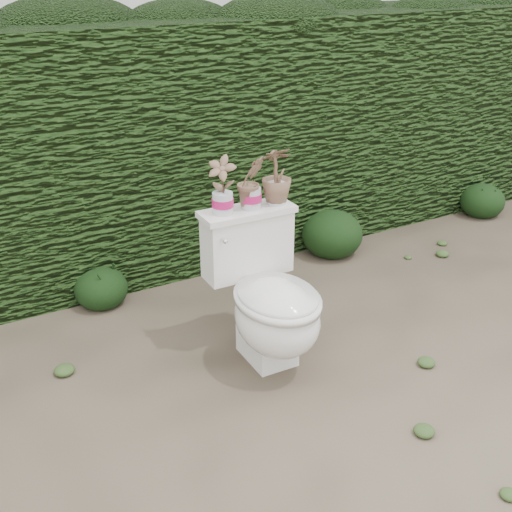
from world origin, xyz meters
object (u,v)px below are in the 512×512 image
toilet (269,301)px  potted_plant_left (222,187)px  potted_plant_right (277,177)px  potted_plant_center (251,184)px

toilet → potted_plant_left: (-0.13, 0.24, 0.56)m
potted_plant_left → potted_plant_right: potted_plant_right is taller
potted_plant_center → potted_plant_right: potted_plant_right is taller
potted_plant_center → potted_plant_right: 0.15m
potted_plant_right → potted_plant_center: bearing=4.0°
potted_plant_center → potted_plant_right: size_ratio=0.91×
potted_plant_left → potted_plant_center: 0.16m
potted_plant_center → potted_plant_left: bearing=-176.6°
toilet → potted_plant_left: 0.63m
potted_plant_left → potted_plant_center: size_ratio=1.08×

